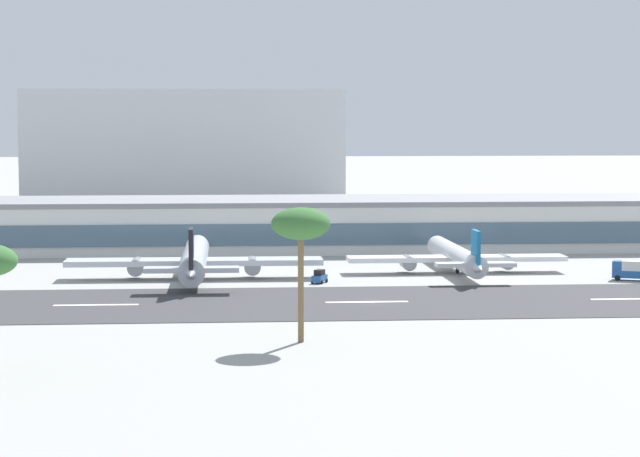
% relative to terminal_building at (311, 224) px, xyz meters
% --- Properties ---
extents(ground_plane, '(1400.00, 1400.00, 0.00)m').
position_rel_terminal_building_xyz_m(ground_plane, '(3.04, -77.19, -5.16)').
color(ground_plane, '#9E9E99').
extents(runway_strip, '(800.00, 34.58, 0.08)m').
position_rel_terminal_building_xyz_m(runway_strip, '(3.04, -77.45, -5.12)').
color(runway_strip, '#38383A').
rests_on(runway_strip, ground_plane).
extents(runway_centreline_dash_3, '(12.00, 1.20, 0.01)m').
position_rel_terminal_building_xyz_m(runway_centreline_dash_3, '(-36.38, -77.45, -5.07)').
color(runway_centreline_dash_3, white).
rests_on(runway_centreline_dash_3, runway_strip).
extents(runway_centreline_dash_4, '(12.00, 1.20, 0.01)m').
position_rel_terminal_building_xyz_m(runway_centreline_dash_4, '(2.38, -77.45, -5.07)').
color(runway_centreline_dash_4, white).
rests_on(runway_centreline_dash_4, runway_strip).
extents(runway_centreline_dash_5, '(12.00, 1.20, 0.01)m').
position_rel_terminal_building_xyz_m(runway_centreline_dash_5, '(41.39, -77.45, -5.07)').
color(runway_centreline_dash_5, white).
rests_on(runway_centreline_dash_5, runway_strip).
extents(terminal_building, '(181.71, 27.53, 10.31)m').
position_rel_terminal_building_xyz_m(terminal_building, '(0.00, 0.00, 0.00)').
color(terminal_building, silver).
rests_on(terminal_building, ground_plane).
extents(distant_hotel_block, '(93.46, 25.37, 34.58)m').
position_rel_terminal_building_xyz_m(distant_hotel_block, '(-28.14, 128.86, 12.13)').
color(distant_hotel_block, '#BCBCC1').
rests_on(distant_hotel_block, ground_plane).
extents(airliner_black_tail_gate_0, '(42.44, 47.64, 9.94)m').
position_rel_terminal_building_xyz_m(airliner_black_tail_gate_0, '(-22.85, -48.24, -1.99)').
color(airliner_black_tail_gate_0, silver).
rests_on(airliner_black_tail_gate_0, ground_plane).
extents(airliner_blue_tail_gate_1, '(37.69, 41.80, 8.73)m').
position_rel_terminal_building_xyz_m(airliner_blue_tail_gate_1, '(21.93, -43.18, -2.38)').
color(airliner_blue_tail_gate_1, silver).
rests_on(airliner_blue_tail_gate_1, ground_plane).
extents(service_box_truck_0, '(6.46, 4.56, 3.25)m').
position_rel_terminal_building_xyz_m(service_box_truck_0, '(48.51, -55.30, -3.37)').
color(service_box_truck_0, '#23569E').
rests_on(service_box_truck_0, ground_plane).
extents(service_baggage_tug_1, '(2.91, 3.58, 2.20)m').
position_rel_terminal_building_xyz_m(service_baggage_tug_1, '(-2.69, -54.73, -4.11)').
color(service_baggage_tug_1, '#23569E').
rests_on(service_baggage_tug_1, ground_plane).
extents(palm_tree_0, '(7.03, 7.03, 16.10)m').
position_rel_terminal_building_xyz_m(palm_tree_0, '(-9.34, -110.41, 8.76)').
color(palm_tree_0, brown).
rests_on(palm_tree_0, ground_plane).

